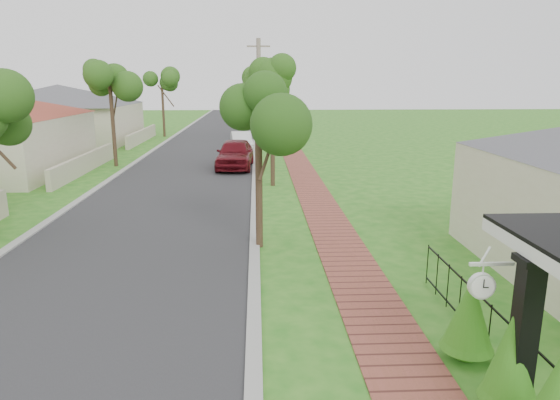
# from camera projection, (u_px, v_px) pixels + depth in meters

# --- Properties ---
(ground) EXTENTS (160.00, 160.00, 0.00)m
(ground) POSITION_uv_depth(u_px,v_px,m) (214.00, 384.00, 8.22)
(ground) COLOR #26701A
(ground) RESTS_ON ground
(road) EXTENTS (7.00, 120.00, 0.02)m
(road) POSITION_uv_depth(u_px,v_px,m) (189.00, 172.00, 27.51)
(road) COLOR #28282B
(road) RESTS_ON ground
(kerb_right) EXTENTS (0.30, 120.00, 0.10)m
(kerb_right) POSITION_uv_depth(u_px,v_px,m) (255.00, 171.00, 27.68)
(kerb_right) COLOR #9E9E99
(kerb_right) RESTS_ON ground
(kerb_left) EXTENTS (0.30, 120.00, 0.10)m
(kerb_left) POSITION_uv_depth(u_px,v_px,m) (122.00, 172.00, 27.35)
(kerb_left) COLOR #9E9E99
(kerb_left) RESTS_ON ground
(sidewalk) EXTENTS (1.50, 120.00, 0.03)m
(sidewalk) POSITION_uv_depth(u_px,v_px,m) (302.00, 171.00, 27.80)
(sidewalk) COLOR brown
(sidewalk) RESTS_ON ground
(porch_post) EXTENTS (0.48, 0.48, 2.52)m
(porch_post) POSITION_uv_depth(u_px,v_px,m) (522.00, 348.00, 7.20)
(porch_post) COLOR black
(porch_post) RESTS_ON ground
(picket_fence) EXTENTS (0.03, 8.02, 1.00)m
(picket_fence) POSITION_uv_depth(u_px,v_px,m) (508.00, 348.00, 8.33)
(picket_fence) COLOR black
(picket_fence) RESTS_ON ground
(street_trees) EXTENTS (10.70, 37.65, 5.89)m
(street_trees) POSITION_uv_depth(u_px,v_px,m) (201.00, 86.00, 33.11)
(street_trees) COLOR #382619
(street_trees) RESTS_ON ground
(hedge_row) EXTENTS (0.89, 4.87, 1.97)m
(hedge_row) POSITION_uv_depth(u_px,v_px,m) (540.00, 391.00, 6.57)
(hedge_row) COLOR #276113
(hedge_row) RESTS_ON ground
(far_house_grey) EXTENTS (15.56, 15.56, 4.60)m
(far_house_grey) POSITION_uv_depth(u_px,v_px,m) (60.00, 113.00, 40.02)
(far_house_grey) COLOR beige
(far_house_grey) RESTS_ON ground
(parked_car_red) EXTENTS (2.21, 4.93, 1.65)m
(parked_car_red) POSITION_uv_depth(u_px,v_px,m) (235.00, 154.00, 28.40)
(parked_car_red) COLOR maroon
(parked_car_red) RESTS_ON ground
(parked_car_white) EXTENTS (1.81, 4.06, 1.30)m
(parked_car_white) POSITION_uv_depth(u_px,v_px,m) (241.00, 141.00, 35.77)
(parked_car_white) COLOR white
(parked_car_white) RESTS_ON ground
(near_tree) EXTENTS (1.83, 1.83, 4.69)m
(near_tree) POSITION_uv_depth(u_px,v_px,m) (258.00, 123.00, 14.20)
(near_tree) COLOR #382619
(near_tree) RESTS_ON ground
(utility_pole) EXTENTS (1.20, 0.24, 7.00)m
(utility_pole) POSITION_uv_depth(u_px,v_px,m) (259.00, 107.00, 26.24)
(utility_pole) COLOR gray
(utility_pole) RESTS_ON ground
(station_clock) EXTENTS (0.67, 0.13, 0.57)m
(station_clock) POSITION_uv_depth(u_px,v_px,m) (482.00, 284.00, 7.37)
(station_clock) COLOR white
(station_clock) RESTS_ON ground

